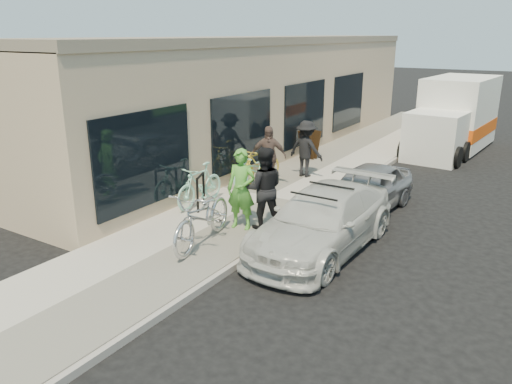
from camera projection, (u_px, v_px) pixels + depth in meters
The scene contains 17 objects.
ground at pixel (276, 258), 10.06m from camera, with size 120.00×120.00×0.00m, color black.
sidewalk at pixel (268, 199), 13.47m from camera, with size 3.00×34.00×0.15m, color #B1AB9F.
curb at pixel (320, 209), 12.68m from camera, with size 0.12×34.00×0.13m, color #9E9790.
storefront at pixel (263, 96), 18.51m from camera, with size 3.60×20.00×4.22m.
bike_rack at pixel (201, 188), 12.31m from camera, with size 0.28×0.58×0.88m.
sandwich_board at pixel (309, 144), 17.38m from camera, with size 0.72×0.73×0.96m.
sedan_white at pixel (323, 221), 10.31m from camera, with size 1.92×4.44×1.31m.
sedan_silver at pixel (366, 189), 12.56m from camera, with size 1.40×3.48×1.18m, color gray.
moving_truck at pixel (454, 119), 19.05m from camera, with size 2.45×5.70×2.74m.
tandem_bike at pixel (203, 217), 10.21m from camera, with size 0.80×2.30×1.21m, color silver.
woman_rider at pixel (241, 189), 10.98m from camera, with size 0.66×0.43×1.81m, color #52A537.
man_standing at pixel (264, 188), 10.97m from camera, with size 0.90×0.70×1.86m, color black.
cruiser_bike_a at pixel (200, 185), 12.59m from camera, with size 0.50×1.77×1.06m, color #9BE7CA.
cruiser_bike_b at pixel (255, 170), 14.26m from camera, with size 0.60×1.73×0.91m, color #9BE7CA.
cruiser_bike_c at pixel (259, 165), 14.42m from camera, with size 0.51×1.80×1.08m, color gold.
bystander_a at pixel (306, 149), 15.06m from camera, with size 1.10×0.63×1.71m, color black.
bystander_b at pixel (268, 156), 14.07m from camera, with size 1.02×0.42×1.74m, color brown.
Camera 1 is at (4.57, -7.97, 4.34)m, focal length 35.00 mm.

